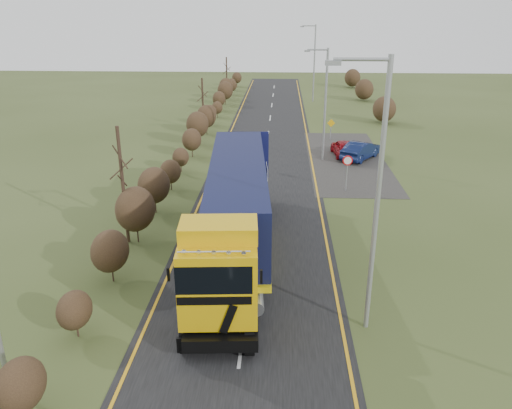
{
  "coord_description": "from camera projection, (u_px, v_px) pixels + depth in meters",
  "views": [
    {
      "loc": [
        1.28,
        -18.9,
        11.15
      ],
      "look_at": [
        0.1,
        3.82,
        2.27
      ],
      "focal_mm": 35.0,
      "sensor_mm": 36.0,
      "label": 1
    }
  ],
  "objects": [
    {
      "name": "lane_markings",
      "position": [
        259.0,
        204.0,
        30.71
      ],
      "size": [
        7.52,
        116.0,
        0.01
      ],
      "color": "gold",
      "rests_on": "road"
    },
    {
      "name": "hedgerow",
      "position": [
        154.0,
        187.0,
        28.74
      ],
      "size": [
        2.24,
        102.04,
        6.05
      ],
      "color": "#2F1F14",
      "rests_on": "ground"
    },
    {
      "name": "car_red_hatchback",
      "position": [
        344.0,
        148.0,
        40.57
      ],
      "size": [
        2.01,
        4.18,
        1.38
      ],
      "primitive_type": "imported",
      "rotation": [
        0.0,
        0.0,
        3.24
      ],
      "color": "maroon",
      "rests_on": "ground"
    },
    {
      "name": "car_blue_sedan",
      "position": [
        361.0,
        150.0,
        39.78
      ],
      "size": [
        3.71,
        4.44,
        1.43
      ],
      "primitive_type": "imported",
      "rotation": [
        0.0,
        0.0,
        2.54
      ],
      "color": "#0A143B",
      "rests_on": "ground"
    },
    {
      "name": "streetlight_near",
      "position": [
        374.0,
        190.0,
        16.87
      ],
      "size": [
        2.1,
        0.2,
        9.9
      ],
      "color": "gray",
      "rests_on": "ground"
    },
    {
      "name": "warning_board",
      "position": [
        331.0,
        127.0,
        45.72
      ],
      "size": [
        0.72,
        0.11,
        1.89
      ],
      "color": "gray",
      "rests_on": "ground"
    },
    {
      "name": "layby",
      "position": [
        346.0,
        159.0,
        39.99
      ],
      "size": [
        6.0,
        18.0,
        0.02
      ],
      "primitive_type": "cube",
      "color": "#2B2926",
      "rests_on": "ground"
    },
    {
      "name": "road",
      "position": [
        260.0,
        202.0,
        31.0
      ],
      "size": [
        8.0,
        120.0,
        0.02
      ],
      "primitive_type": "cube",
      "color": "black",
      "rests_on": "ground"
    },
    {
      "name": "streetlight_far",
      "position": [
        313.0,
        60.0,
        63.47
      ],
      "size": [
        2.02,
        0.19,
        9.51
      ],
      "color": "gray",
      "rests_on": "ground"
    },
    {
      "name": "speed_sign",
      "position": [
        347.0,
        166.0,
        32.43
      ],
      "size": [
        0.66,
        0.1,
        2.4
      ],
      "color": "gray",
      "rests_on": "ground"
    },
    {
      "name": "lorry",
      "position": [
        236.0,
        208.0,
        23.3
      ],
      "size": [
        3.65,
        16.19,
        4.47
      ],
      "rotation": [
        0.0,
        0.0,
        0.08
      ],
      "color": "black",
      "rests_on": "ground"
    },
    {
      "name": "streetlight_mid",
      "position": [
        324.0,
        100.0,
        38.15
      ],
      "size": [
        1.83,
        0.18,
        8.57
      ],
      "color": "gray",
      "rests_on": "ground"
    },
    {
      "name": "ground",
      "position": [
        249.0,
        285.0,
        21.7
      ],
      "size": [
        160.0,
        160.0,
        0.0
      ],
      "primitive_type": "plane",
      "color": "#37431C",
      "rests_on": "ground"
    }
  ]
}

